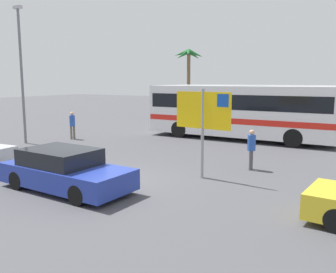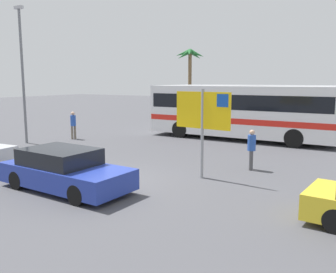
# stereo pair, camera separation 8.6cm
# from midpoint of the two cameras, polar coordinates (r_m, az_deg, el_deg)

# --- Properties ---
(ground) EXTENTS (120.00, 120.00, 0.00)m
(ground) POSITION_cam_midpoint_polar(r_m,az_deg,el_deg) (12.81, -9.55, -7.13)
(ground) COLOR #4C4C51
(bus_front_coach) EXTENTS (10.99, 2.70, 3.17)m
(bus_front_coach) POSITION_cam_midpoint_polar(r_m,az_deg,el_deg) (21.99, 11.04, 4.18)
(bus_front_coach) COLOR white
(bus_front_coach) RESTS_ON ground
(bus_rear_coach) EXTENTS (10.99, 2.70, 3.17)m
(bus_rear_coach) POSITION_cam_midpoint_polar(r_m,az_deg,el_deg) (25.56, 12.42, 4.76)
(bus_rear_coach) COLOR silver
(bus_rear_coach) RESTS_ON ground
(ferry_sign) EXTENTS (2.19, 0.30, 3.20)m
(ferry_sign) POSITION_cam_midpoint_polar(r_m,az_deg,el_deg) (12.84, 5.47, 3.56)
(ferry_sign) COLOR gray
(ferry_sign) RESTS_ON ground
(car_blue) EXTENTS (4.55, 2.06, 1.32)m
(car_blue) POSITION_cam_midpoint_polar(r_m,az_deg,el_deg) (12.15, -16.08, -5.14)
(car_blue) COLOR #23389E
(car_blue) RESTS_ON ground
(pedestrian_near_sign) EXTENTS (0.32, 0.32, 1.64)m
(pedestrian_near_sign) POSITION_cam_midpoint_polar(r_m,az_deg,el_deg) (22.48, -14.90, 2.05)
(pedestrian_near_sign) COLOR #706656
(pedestrian_near_sign) RESTS_ON ground
(pedestrian_by_bus) EXTENTS (0.32, 0.32, 1.59)m
(pedestrian_by_bus) POSITION_cam_midpoint_polar(r_m,az_deg,el_deg) (14.59, 12.80, -1.53)
(pedestrian_by_bus) COLOR #4C4C51
(pedestrian_by_bus) RESTS_ON ground
(lamp_post_left_side) EXTENTS (0.56, 0.20, 7.42)m
(lamp_post_left_side) POSITION_cam_midpoint_polar(r_m,az_deg,el_deg) (21.68, -22.13, 9.61)
(lamp_post_left_side) COLOR slate
(lamp_post_left_side) RESTS_ON ground
(palm_tree_seaside) EXTENTS (2.85, 2.75, 6.36)m
(palm_tree_seaside) POSITION_cam_midpoint_polar(r_m,az_deg,el_deg) (34.12, 3.18, 11.46)
(palm_tree_seaside) COLOR brown
(palm_tree_seaside) RESTS_ON ground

